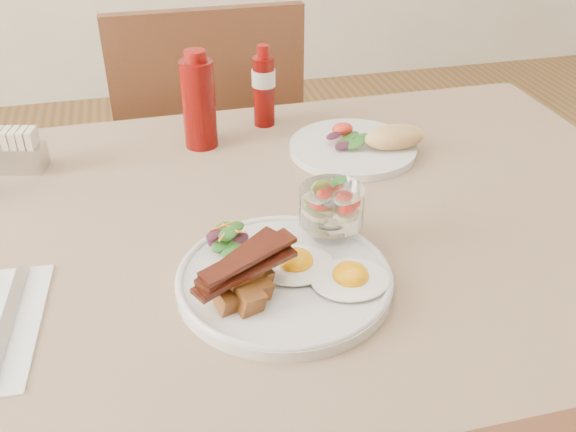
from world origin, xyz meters
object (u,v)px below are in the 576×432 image
(second_plate, at_px, (363,144))
(hot_sauce_bottle, at_px, (264,87))
(ketchup_bottle, at_px, (199,102))
(table, at_px, (263,274))
(fruit_cup, at_px, (331,206))
(chair_far, at_px, (209,160))
(sugar_caddy, at_px, (19,152))
(main_plate, at_px, (284,280))

(second_plate, relative_size, hot_sauce_bottle, 1.52)
(ketchup_bottle, distance_m, hot_sauce_bottle, 0.14)
(table, height_order, fruit_cup, fruit_cup)
(ketchup_bottle, bearing_deg, hot_sauce_bottle, 25.29)
(chair_far, xyz_separation_m, sugar_caddy, (-0.36, -0.39, 0.26))
(table, relative_size, second_plate, 5.58)
(table, height_order, chair_far, chair_far)
(main_plate, distance_m, hot_sauce_bottle, 0.51)
(table, distance_m, sugar_caddy, 0.47)
(main_plate, height_order, hot_sauce_bottle, hot_sauce_bottle)
(second_plate, bearing_deg, fruit_cup, -118.39)
(chair_far, height_order, second_plate, chair_far)
(chair_far, bearing_deg, second_plate, -64.23)
(main_plate, distance_m, ketchup_bottle, 0.44)
(table, xyz_separation_m, sugar_caddy, (-0.36, 0.27, 0.12))
(chair_far, height_order, hot_sauce_bottle, chair_far)
(chair_far, distance_m, sugar_caddy, 0.59)
(table, xyz_separation_m, chair_far, (0.00, 0.66, -0.14))
(fruit_cup, xyz_separation_m, second_plate, (0.14, 0.26, -0.05))
(chair_far, distance_m, main_plate, 0.84)
(chair_far, height_order, fruit_cup, chair_far)
(table, height_order, hot_sauce_bottle, hot_sauce_bottle)
(second_plate, height_order, ketchup_bottle, ketchup_bottle)
(table, distance_m, ketchup_bottle, 0.34)
(table, relative_size, hot_sauce_bottle, 8.46)
(chair_far, bearing_deg, main_plate, -89.98)
(table, bearing_deg, sugar_caddy, 142.86)
(fruit_cup, height_order, hot_sauce_bottle, hot_sauce_bottle)
(main_plate, bearing_deg, hot_sauce_bottle, 80.69)
(chair_far, relative_size, hot_sauce_bottle, 5.92)
(main_plate, relative_size, fruit_cup, 3.12)
(ketchup_bottle, bearing_deg, sugar_caddy, -176.33)
(main_plate, bearing_deg, sugar_caddy, 130.98)
(second_plate, bearing_deg, ketchup_bottle, 160.38)
(fruit_cup, xyz_separation_m, sugar_caddy, (-0.44, 0.34, -0.03))
(chair_far, height_order, ketchup_bottle, same)
(main_plate, bearing_deg, chair_far, 90.02)
(fruit_cup, bearing_deg, ketchup_bottle, 110.13)
(hot_sauce_bottle, bearing_deg, main_plate, -99.31)
(second_plate, height_order, sugar_caddy, sugar_caddy)
(second_plate, height_order, hot_sauce_bottle, hot_sauce_bottle)
(chair_far, relative_size, main_plate, 3.32)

